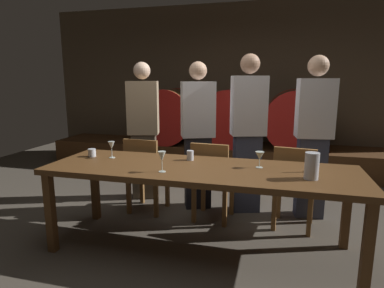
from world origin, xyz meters
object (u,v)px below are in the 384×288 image
at_px(wine_glass_left, 112,146).
at_px(cup_right, 190,155).
at_px(wine_barrel_center, 231,118).
at_px(guest_far_left, 144,130).
at_px(chair_right, 294,184).
at_px(wine_barrel_left, 171,116).
at_px(guest_center_right, 248,133).
at_px(wine_glass_right, 260,156).
at_px(wine_barrel_right, 295,120).
at_px(guest_center_left, 198,135).
at_px(guest_far_right, 313,136).
at_px(chair_left, 145,172).
at_px(chair_center, 212,178).
at_px(wine_glass_center, 162,157).
at_px(candle_center, 309,167).
at_px(pitcher, 312,166).
at_px(dining_table, 200,175).
at_px(cup_left, 92,153).

distance_m(wine_glass_left, cup_right, 0.77).
distance_m(wine_barrel_center, guest_far_left, 1.88).
xyz_separation_m(chair_right, guest_far_left, (-1.84, 0.51, 0.41)).
bearing_deg(cup_right, guest_far_left, 133.39).
bearing_deg(wine_barrel_left, wine_barrel_center, 0.00).
height_order(guest_center_right, wine_glass_right, guest_center_right).
distance_m(guest_far_left, cup_right, 1.26).
height_order(wine_barrel_right, cup_right, wine_barrel_right).
relative_size(guest_center_left, guest_far_right, 0.97).
height_order(wine_barrel_left, chair_left, wine_barrel_left).
height_order(chair_center, chair_right, same).
height_order(chair_right, wine_glass_left, wine_glass_left).
xyz_separation_m(chair_center, wine_glass_center, (-0.25, -0.85, 0.41)).
bearing_deg(wine_glass_right, wine_barrel_left, 122.42).
bearing_deg(guest_far_left, candle_center, 135.98).
relative_size(guest_far_right, pitcher, 8.58).
xyz_separation_m(dining_table, wine_glass_right, (0.50, 0.12, 0.17)).
height_order(wine_barrel_left, cup_right, wine_barrel_left).
bearing_deg(dining_table, wine_glass_center, -141.55).
bearing_deg(cup_left, chair_right, 14.79).
xyz_separation_m(candle_center, wine_glass_center, (-1.17, -0.30, 0.08)).
bearing_deg(cup_left, guest_far_left, 83.53).
relative_size(guest_far_left, candle_center, 9.73).
xyz_separation_m(chair_center, cup_right, (-0.13, -0.40, 0.33)).
bearing_deg(wine_barrel_left, wine_glass_right, -57.58).
relative_size(dining_table, chair_right, 3.08).
height_order(guest_far_right, wine_glass_right, guest_far_right).
bearing_deg(guest_far_right, wine_glass_left, 18.45).
distance_m(candle_center, cup_left, 2.03).
relative_size(wine_glass_center, cup_right, 1.88).
relative_size(wine_barrel_left, wine_barrel_center, 1.00).
height_order(wine_barrel_left, chair_center, wine_barrel_left).
relative_size(guest_center_left, wine_glass_right, 12.21).
height_order(wine_barrel_left, candle_center, wine_barrel_left).
bearing_deg(guest_center_right, chair_right, 124.89).
relative_size(wine_glass_left, cup_right, 1.76).
distance_m(chair_center, guest_center_right, 0.69).
height_order(wine_barrel_right, pitcher, wine_barrel_right).
height_order(guest_center_left, cup_right, guest_center_left).
distance_m(wine_barrel_center, wine_barrel_right, 1.04).
bearing_deg(wine_barrel_right, guest_center_left, -122.88).
height_order(guest_far_right, pitcher, guest_far_right).
bearing_deg(wine_glass_left, candle_center, -1.26).
relative_size(chair_center, guest_far_left, 0.51).
relative_size(wine_barrel_right, wine_glass_right, 6.72).
xyz_separation_m(wine_barrel_left, wine_glass_center, (0.93, -3.02, 0.01)).
bearing_deg(wine_glass_left, dining_table, -7.88).
distance_m(guest_center_left, wine_glass_right, 1.16).
distance_m(guest_far_left, candle_center, 2.19).
bearing_deg(wine_glass_left, cup_left, -178.82).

